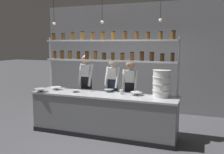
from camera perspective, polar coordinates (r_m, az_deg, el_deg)
ground_plane at (r=5.77m, az=-1.99°, el=-12.86°), size 40.00×40.00×0.00m
back_wall at (r=7.61m, az=4.64°, el=4.47°), size 5.68×0.12×3.19m
prep_counter at (r=5.62m, az=-2.02°, el=-8.48°), size 3.28×0.76×0.92m
spice_shelf_unit at (r=5.71m, az=-0.80°, el=5.76°), size 3.17×0.28×2.31m
chef_left at (r=6.33m, az=-5.88°, el=-1.56°), size 0.36×0.30×1.74m
chef_center at (r=6.30m, az=0.18°, el=-2.15°), size 0.36×0.29×1.65m
chef_right at (r=5.95m, az=4.09°, el=-2.97°), size 0.39×0.31×1.62m
container_stack at (r=5.26m, az=11.26°, el=-1.44°), size 0.38×0.38×0.56m
prep_bowl_near_left at (r=6.14m, az=-12.64°, el=-2.54°), size 0.25×0.25×0.07m
prep_bowl_center_front at (r=5.39m, az=5.59°, el=-3.80°), size 0.26×0.26×0.07m
prep_bowl_center_back at (r=5.96m, az=-16.01°, el=-2.93°), size 0.28×0.28×0.08m
prep_bowl_near_right at (r=5.74m, az=-0.68°, el=-3.09°), size 0.23×0.23×0.06m
prep_bowl_far_left at (r=5.77m, az=-8.38°, el=-3.18°), size 0.19×0.19×0.05m
serving_cup_front at (r=5.47m, az=2.13°, el=-3.40°), size 0.07×0.07×0.10m
pendant_light_row at (r=5.42m, az=-2.13°, el=12.84°), size 2.50×0.07×0.71m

